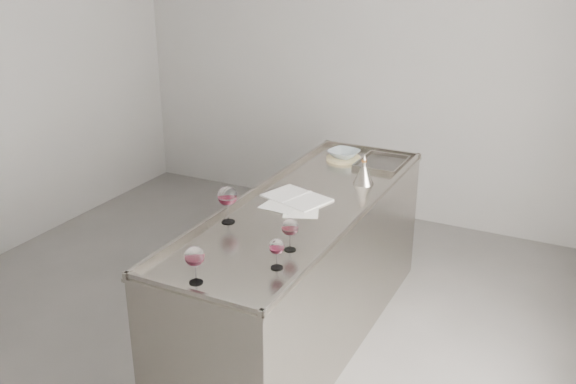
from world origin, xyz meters
The scene contains 12 objects.
room_shell centered at (0.00, 0.00, 1.40)m, with size 4.54×5.04×2.84m.
counter centered at (0.50, 0.30, 0.47)m, with size 0.77×2.42×0.97m.
wine_glass_left centered at (0.22, -0.12, 1.09)m, with size 0.11×0.11×0.22m.
wine_glass_middle centered at (0.45, -0.78, 1.07)m, with size 0.09×0.09×0.19m.
wine_glass_right centered at (0.69, -0.28, 1.06)m, with size 0.09×0.09×0.18m.
wine_glass_small centered at (0.72, -0.48, 1.05)m, with size 0.08×0.08×0.16m.
notebook centered at (0.42, 0.37, 0.95)m, with size 0.45×0.37×0.02m.
loose_paper_top centered at (0.51, 0.24, 0.94)m, with size 0.20×0.29×0.00m, color white.
loose_paper_under centered at (0.39, 0.27, 0.94)m, with size 0.21×0.30×0.00m, color silver.
trivet centered at (0.39, 1.20, 0.95)m, with size 0.25×0.25×0.02m, color beige.
ceramic_bowl centered at (0.39, 1.20, 0.99)m, with size 0.21×0.21×0.05m, color gray.
wine_funnel centered at (0.69, 0.80, 1.00)m, with size 0.14×0.14×0.21m.
Camera 1 is at (2.02, -2.94, 2.43)m, focal length 40.00 mm.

